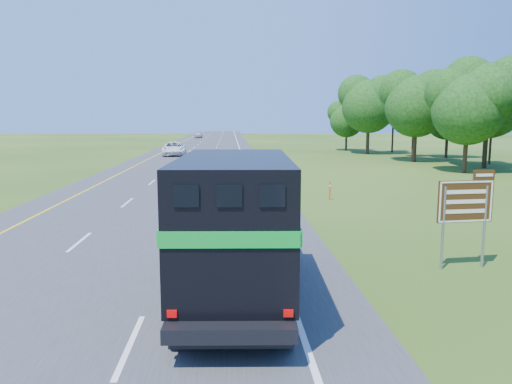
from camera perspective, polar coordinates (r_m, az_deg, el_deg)
road at (r=58.26m, az=-6.91°, el=3.71°), size 15.00×260.00×0.04m
lane_markings at (r=58.26m, az=-6.91°, el=3.74°), size 11.15×260.00×0.01m
horse_truck at (r=13.06m, az=-2.34°, el=-3.41°), size 2.98×8.57×3.75m
white_suv at (r=64.72m, az=-9.33°, el=4.92°), size 3.34×6.48×1.75m
far_car at (r=122.96m, az=-6.60°, el=6.48°), size 1.92×4.14×1.37m
exit_sign at (r=16.89m, az=22.89°, el=-1.41°), size 1.84×0.26×3.14m
delineator at (r=29.44m, az=8.44°, el=0.23°), size 0.09×0.05×1.08m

